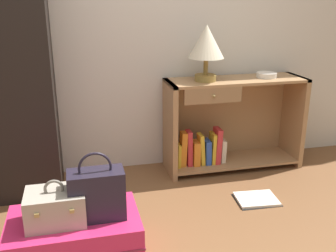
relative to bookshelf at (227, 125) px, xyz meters
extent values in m
cube|color=beige|center=(-0.76, 0.24, 0.93)|extent=(6.40, 0.10, 2.60)
cube|color=#A37A51|center=(-0.50, -0.02, 0.01)|extent=(0.04, 0.36, 0.77)
cube|color=#A37A51|center=(0.61, -0.02, 0.01)|extent=(0.04, 0.36, 0.77)
cube|color=#A37A51|center=(0.05, -0.02, 0.38)|extent=(1.15, 0.36, 0.02)
cube|color=#A37A51|center=(0.05, -0.02, -0.32)|extent=(1.07, 0.36, 0.02)
cube|color=#A37A51|center=(0.05, 0.15, 0.01)|extent=(1.07, 0.01, 0.75)
cube|color=#8F6B47|center=(-0.21, -0.19, 0.31)|extent=(0.46, 0.02, 0.12)
sphere|color=#9E844C|center=(-0.21, -0.20, 0.31)|extent=(0.02, 0.02, 0.02)
cube|color=gold|center=(-0.44, -0.05, -0.21)|extent=(0.03, 0.12, 0.20)
cube|color=orange|center=(-0.40, -0.05, -0.16)|extent=(0.06, 0.09, 0.29)
cube|color=red|center=(-0.35, -0.05, -0.16)|extent=(0.04, 0.10, 0.30)
cube|color=orange|center=(-0.29, -0.05, -0.21)|extent=(0.05, 0.13, 0.20)
cube|color=gold|center=(-0.24, -0.05, -0.18)|extent=(0.05, 0.11, 0.26)
cube|color=#2D51B2|center=(-0.19, -0.05, -0.21)|extent=(0.05, 0.12, 0.21)
cube|color=gold|center=(-0.14, -0.05, -0.18)|extent=(0.04, 0.12, 0.26)
cube|color=red|center=(-0.10, -0.05, -0.16)|extent=(0.06, 0.13, 0.30)
cube|color=beige|center=(-0.05, -0.05, -0.21)|extent=(0.04, 0.09, 0.19)
cylinder|color=olive|center=(-0.22, -0.03, 0.42)|extent=(0.17, 0.17, 0.05)
cylinder|color=olive|center=(-0.22, -0.03, 0.51)|extent=(0.04, 0.04, 0.13)
cone|color=beige|center=(-0.22, -0.03, 0.70)|extent=(0.28, 0.28, 0.25)
cylinder|color=silver|center=(0.32, -0.02, 0.41)|extent=(0.17, 0.17, 0.04)
cube|color=#DB2860|center=(-1.28, -0.93, -0.26)|extent=(0.73, 0.45, 0.23)
cube|color=maroon|center=(-1.28, -0.93, -0.26)|extent=(0.74, 0.45, 0.01)
cube|color=#A89E8E|center=(-1.37, -0.95, -0.05)|extent=(0.31, 0.23, 0.18)
torus|color=slate|center=(-1.37, -0.95, 0.06)|extent=(0.11, 0.02, 0.11)
cube|color=tan|center=(-1.46, -1.08, -0.02)|extent=(0.02, 0.01, 0.02)
cube|color=tan|center=(-1.28, -1.08, -0.02)|extent=(0.02, 0.01, 0.02)
cube|color=#231E2D|center=(-1.15, -0.96, 0.00)|extent=(0.30, 0.15, 0.28)
torus|color=#231E2D|center=(-1.15, -0.96, 0.16)|extent=(0.18, 0.01, 0.18)
cube|color=white|center=(-0.01, -0.63, -0.36)|extent=(0.31, 0.25, 0.02)
cube|color=black|center=(-0.01, -0.63, -0.37)|extent=(0.31, 0.25, 0.01)
camera|label=1|loc=(-1.22, -2.90, 1.03)|focal=41.71mm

